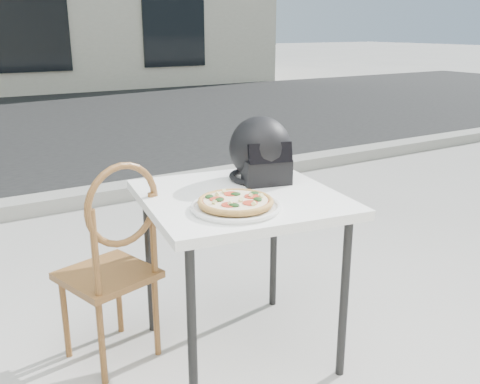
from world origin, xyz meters
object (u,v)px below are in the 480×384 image
plate (236,207)px  cafe_chair_main (115,255)px  pizza (236,201)px  cafe_table_main (240,209)px  helmet (261,152)px

plate → cafe_chair_main: bearing=135.7°
plate → pizza: bearing=62.2°
plate → pizza: pizza is taller
pizza → cafe_table_main: bearing=54.1°
helmet → cafe_chair_main: (-0.69, 0.06, -0.37)m
pizza → helmet: bearing=44.0°
pizza → cafe_chair_main: 0.59m
pizza → plate: bearing=-117.8°
cafe_table_main → cafe_chair_main: size_ratio=0.97×
plate → helmet: (0.31, 0.30, 0.12)m
plate → helmet: size_ratio=1.04×
helmet → pizza: bearing=-122.7°
helmet → cafe_table_main: bearing=-131.2°
cafe_table_main → pizza: bearing=-125.9°
pizza → cafe_chair_main: cafe_chair_main is taller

